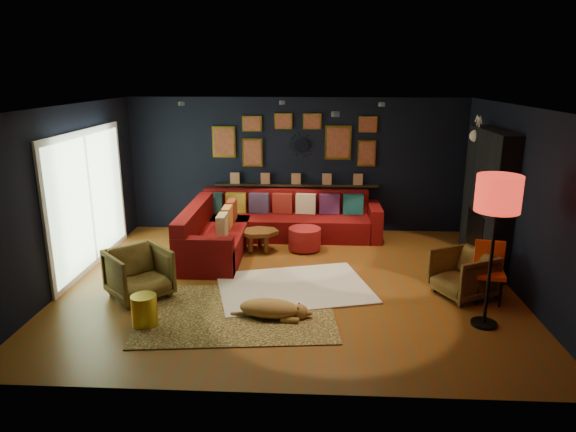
{
  "coord_description": "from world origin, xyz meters",
  "views": [
    {
      "loc": [
        0.36,
        -7.13,
        3.05
      ],
      "look_at": [
        -0.03,
        0.3,
        0.96
      ],
      "focal_mm": 32.0,
      "sensor_mm": 36.0,
      "label": 1
    }
  ],
  "objects_px": {
    "pouf": "(305,238)",
    "armchair_right": "(463,272)",
    "floor_lamp": "(498,199)",
    "coffee_table": "(259,234)",
    "orange_chair": "(489,267)",
    "armchair_left": "(139,271)",
    "gold_stool": "(145,310)",
    "dog": "(269,305)",
    "sectional": "(261,227)"
  },
  "relations": [
    {
      "from": "pouf",
      "to": "armchair_right",
      "type": "relative_size",
      "value": 0.8
    },
    {
      "from": "floor_lamp",
      "to": "coffee_table",
      "type": "bearing_deg",
      "value": 140.08
    },
    {
      "from": "pouf",
      "to": "orange_chair",
      "type": "height_order",
      "value": "orange_chair"
    },
    {
      "from": "armchair_left",
      "to": "floor_lamp",
      "type": "distance_m",
      "value": 4.76
    },
    {
      "from": "coffee_table",
      "to": "floor_lamp",
      "type": "relative_size",
      "value": 0.41
    },
    {
      "from": "gold_stool",
      "to": "orange_chair",
      "type": "distance_m",
      "value": 4.61
    },
    {
      "from": "coffee_table",
      "to": "floor_lamp",
      "type": "distance_m",
      "value": 4.25
    },
    {
      "from": "coffee_table",
      "to": "armchair_left",
      "type": "bearing_deg",
      "value": -126.27
    },
    {
      "from": "orange_chair",
      "to": "dog",
      "type": "bearing_deg",
      "value": -155.74
    },
    {
      "from": "gold_stool",
      "to": "dog",
      "type": "xyz_separation_m",
      "value": [
        1.53,
        0.27,
        -0.02
      ]
    },
    {
      "from": "armchair_left",
      "to": "orange_chair",
      "type": "xyz_separation_m",
      "value": [
        4.83,
        0.17,
        0.1
      ]
    },
    {
      "from": "armchair_left",
      "to": "floor_lamp",
      "type": "xyz_separation_m",
      "value": [
        4.56,
        -0.6,
        1.23
      ]
    },
    {
      "from": "armchair_left",
      "to": "floor_lamp",
      "type": "bearing_deg",
      "value": -51.12
    },
    {
      "from": "armchair_right",
      "to": "pouf",
      "type": "bearing_deg",
      "value": -155.87
    },
    {
      "from": "sectional",
      "to": "coffee_table",
      "type": "relative_size",
      "value": 4.36
    },
    {
      "from": "gold_stool",
      "to": "armchair_right",
      "type": "bearing_deg",
      "value": 14.61
    },
    {
      "from": "armchair_left",
      "to": "gold_stool",
      "type": "distance_m",
      "value": 0.91
    },
    {
      "from": "pouf",
      "to": "floor_lamp",
      "type": "distance_m",
      "value": 3.81
    },
    {
      "from": "floor_lamp",
      "to": "dog",
      "type": "distance_m",
      "value": 3.05
    },
    {
      "from": "armchair_left",
      "to": "orange_chair",
      "type": "bearing_deg",
      "value": -41.64
    },
    {
      "from": "armchair_right",
      "to": "dog",
      "type": "height_order",
      "value": "armchair_right"
    },
    {
      "from": "dog",
      "to": "sectional",
      "type": "bearing_deg",
      "value": 103.55
    },
    {
      "from": "pouf",
      "to": "armchair_left",
      "type": "relative_size",
      "value": 0.74
    },
    {
      "from": "armchair_left",
      "to": "coffee_table",
      "type": "bearing_deg",
      "value": 10.1
    },
    {
      "from": "pouf",
      "to": "floor_lamp",
      "type": "relative_size",
      "value": 0.3
    },
    {
      "from": "sectional",
      "to": "armchair_right",
      "type": "xyz_separation_m",
      "value": [
        3.06,
        -2.14,
        0.04
      ]
    },
    {
      "from": "coffee_table",
      "to": "pouf",
      "type": "bearing_deg",
      "value": 7.54
    },
    {
      "from": "sectional",
      "to": "orange_chair",
      "type": "bearing_deg",
      "value": -33.57
    },
    {
      "from": "sectional",
      "to": "coffee_table",
      "type": "height_order",
      "value": "sectional"
    },
    {
      "from": "pouf",
      "to": "armchair_right",
      "type": "bearing_deg",
      "value": -39.16
    },
    {
      "from": "gold_stool",
      "to": "dog",
      "type": "bearing_deg",
      "value": 10.05
    },
    {
      "from": "sectional",
      "to": "floor_lamp",
      "type": "xyz_separation_m",
      "value": [
        3.11,
        -3.01,
        1.3
      ]
    },
    {
      "from": "armchair_right",
      "to": "orange_chair",
      "type": "relative_size",
      "value": 0.87
    },
    {
      "from": "gold_stool",
      "to": "floor_lamp",
      "type": "distance_m",
      "value": 4.47
    },
    {
      "from": "pouf",
      "to": "gold_stool",
      "type": "bearing_deg",
      "value": -123.42
    },
    {
      "from": "pouf",
      "to": "dog",
      "type": "bearing_deg",
      "value": -98.48
    },
    {
      "from": "sectional",
      "to": "gold_stool",
      "type": "distance_m",
      "value": 3.42
    },
    {
      "from": "armchair_left",
      "to": "armchair_right",
      "type": "distance_m",
      "value": 4.52
    },
    {
      "from": "orange_chair",
      "to": "gold_stool",
      "type": "bearing_deg",
      "value": -156.95
    },
    {
      "from": "coffee_table",
      "to": "floor_lamp",
      "type": "xyz_separation_m",
      "value": [
        3.1,
        -2.59,
        1.3
      ]
    },
    {
      "from": "sectional",
      "to": "armchair_right",
      "type": "relative_size",
      "value": 4.74
    },
    {
      "from": "armchair_right",
      "to": "floor_lamp",
      "type": "xyz_separation_m",
      "value": [
        0.05,
        -0.87,
        1.26
      ]
    },
    {
      "from": "armchair_left",
      "to": "floor_lamp",
      "type": "relative_size",
      "value": 0.41
    },
    {
      "from": "armchair_right",
      "to": "floor_lamp",
      "type": "relative_size",
      "value": 0.38
    },
    {
      "from": "dog",
      "to": "armchair_left",
      "type": "bearing_deg",
      "value": 169.09
    },
    {
      "from": "armchair_right",
      "to": "armchair_left",
      "type": "bearing_deg",
      "value": -113.32
    },
    {
      "from": "coffee_table",
      "to": "floor_lamp",
      "type": "height_order",
      "value": "floor_lamp"
    },
    {
      "from": "pouf",
      "to": "floor_lamp",
      "type": "bearing_deg",
      "value": -49.57
    },
    {
      "from": "armchair_right",
      "to": "coffee_table",
      "type": "bearing_deg",
      "value": -146.23
    },
    {
      "from": "sectional",
      "to": "pouf",
      "type": "xyz_separation_m",
      "value": [
        0.81,
        -0.31,
        -0.11
      ]
    }
  ]
}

